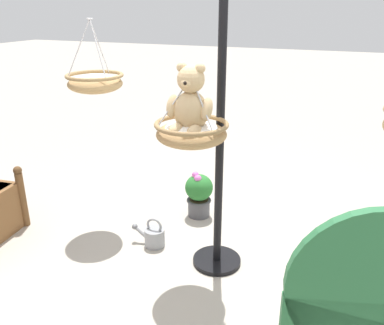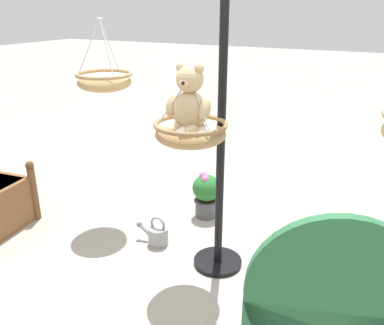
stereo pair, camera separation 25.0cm
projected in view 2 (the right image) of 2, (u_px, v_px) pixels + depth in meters
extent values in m
plane|color=#A8A093|center=(193.00, 265.00, 3.69)|extent=(40.00, 40.00, 0.00)
cylinder|color=black|center=(221.00, 142.00, 3.29)|extent=(0.07, 0.07, 2.36)
cylinder|color=black|center=(218.00, 262.00, 3.71)|extent=(0.44, 0.44, 0.04)
ellipsoid|color=#A37F51|center=(191.00, 134.00, 3.10)|extent=(0.55, 0.55, 0.18)
torus|color=olive|center=(191.00, 124.00, 3.07)|extent=(0.57, 0.57, 0.04)
ellipsoid|color=silver|center=(191.00, 132.00, 3.10)|extent=(0.48, 0.48, 0.14)
cylinder|color=#B7B7BC|center=(174.00, 101.00, 3.00)|extent=(0.23, 0.14, 0.37)
cylinder|color=#B7B7BC|center=(200.00, 104.00, 2.91)|extent=(0.23, 0.14, 0.37)
cylinder|color=#B7B7BC|center=(198.00, 98.00, 3.11)|extent=(0.01, 0.26, 0.37)
torus|color=#B7B7BC|center=(191.00, 77.00, 2.94)|extent=(0.06, 0.06, 0.01)
ellipsoid|color=tan|center=(190.00, 112.00, 3.03)|extent=(0.27, 0.23, 0.31)
sphere|color=tan|center=(190.00, 79.00, 2.94)|extent=(0.25, 0.25, 0.20)
ellipsoid|color=#D9B683|center=(185.00, 83.00, 2.88)|extent=(0.11, 0.09, 0.07)
sphere|color=black|center=(183.00, 83.00, 2.86)|extent=(0.03, 0.03, 0.03)
sphere|color=tan|center=(199.00, 68.00, 2.88)|extent=(0.08, 0.08, 0.08)
sphere|color=tan|center=(181.00, 67.00, 2.94)|extent=(0.08, 0.08, 0.08)
ellipsoid|color=tan|center=(205.00, 110.00, 2.93)|extent=(0.08, 0.15, 0.20)
ellipsoid|color=tan|center=(172.00, 106.00, 3.05)|extent=(0.08, 0.15, 0.20)
ellipsoid|color=tan|center=(192.00, 131.00, 2.95)|extent=(0.10, 0.18, 0.10)
ellipsoid|color=tan|center=(174.00, 129.00, 3.01)|extent=(0.10, 0.18, 0.10)
ellipsoid|color=tan|center=(105.00, 83.00, 3.99)|extent=(0.53, 0.53, 0.18)
torus|color=#97794E|center=(104.00, 74.00, 3.96)|extent=(0.56, 0.56, 0.04)
ellipsoid|color=silver|center=(104.00, 80.00, 3.98)|extent=(0.47, 0.47, 0.15)
cylinder|color=#B7B7BC|center=(89.00, 47.00, 3.86)|extent=(0.23, 0.14, 0.52)
cylinder|color=#B7B7BC|center=(107.00, 48.00, 3.77)|extent=(0.23, 0.14, 0.52)
cylinder|color=#B7B7BC|center=(110.00, 46.00, 3.97)|extent=(0.01, 0.26, 0.52)
torus|color=#B7B7BC|center=(99.00, 18.00, 3.77)|extent=(0.06, 0.06, 0.01)
cylinder|color=brown|center=(34.00, 194.00, 4.40)|extent=(0.08, 0.08, 0.61)
sphere|color=brown|center=(30.00, 165.00, 4.28)|extent=(0.09, 0.09, 0.09)
cylinder|color=#4C4C51|center=(206.00, 208.00, 4.53)|extent=(0.24, 0.24, 0.20)
torus|color=#444449|center=(206.00, 201.00, 4.50)|extent=(0.28, 0.28, 0.03)
cylinder|color=#382819|center=(206.00, 201.00, 4.50)|extent=(0.21, 0.21, 0.03)
ellipsoid|color=#28702D|center=(206.00, 188.00, 4.44)|extent=(0.31, 0.31, 0.29)
sphere|color=#D166B7|center=(203.00, 175.00, 4.40)|extent=(0.08, 0.08, 0.08)
sphere|color=#D166B7|center=(205.00, 179.00, 4.35)|extent=(0.08, 0.08, 0.08)
cylinder|color=#286B3D|center=(337.00, 298.00, 1.41)|extent=(0.63, 0.23, 0.65)
cylinder|color=gray|center=(158.00, 236.00, 4.00)|extent=(0.20, 0.20, 0.18)
cylinder|color=gray|center=(146.00, 231.00, 4.05)|extent=(0.17, 0.04, 0.14)
sphere|color=slate|center=(139.00, 224.00, 4.06)|extent=(0.06, 0.06, 0.06)
torus|color=gray|center=(158.00, 224.00, 3.95)|extent=(0.16, 0.02, 0.16)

